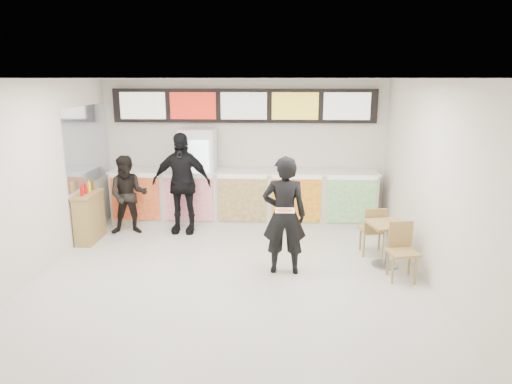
# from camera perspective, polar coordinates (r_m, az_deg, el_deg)

# --- Properties ---
(floor) EXTENTS (7.00, 7.00, 0.00)m
(floor) POSITION_cam_1_polar(r_m,az_deg,el_deg) (6.92, -3.52, -11.69)
(floor) COLOR beige
(floor) RESTS_ON ground
(ceiling) EXTENTS (7.00, 7.00, 0.00)m
(ceiling) POSITION_cam_1_polar(r_m,az_deg,el_deg) (6.24, -3.94, 13.98)
(ceiling) COLOR white
(ceiling) RESTS_ON wall_back
(wall_back) EXTENTS (6.00, 0.00, 6.00)m
(wall_back) POSITION_cam_1_polar(r_m,az_deg,el_deg) (9.84, -1.44, 5.23)
(wall_back) COLOR silver
(wall_back) RESTS_ON floor
(wall_left) EXTENTS (0.00, 7.00, 7.00)m
(wall_left) POSITION_cam_1_polar(r_m,az_deg,el_deg) (7.38, -27.53, 0.68)
(wall_left) COLOR silver
(wall_left) RESTS_ON floor
(wall_right) EXTENTS (0.00, 7.00, 7.00)m
(wall_right) POSITION_cam_1_polar(r_m,az_deg,el_deg) (6.78, 22.39, 0.14)
(wall_right) COLOR silver
(wall_right) RESTS_ON floor
(service_counter) EXTENTS (5.56, 0.77, 1.14)m
(service_counter) POSITION_cam_1_polar(r_m,az_deg,el_deg) (9.63, -1.58, -0.61)
(service_counter) COLOR silver
(service_counter) RESTS_ON floor
(menu_board) EXTENTS (5.50, 0.14, 0.70)m
(menu_board) POSITION_cam_1_polar(r_m,az_deg,el_deg) (9.66, -1.51, 10.73)
(menu_board) COLOR black
(menu_board) RESTS_ON wall_back
(drinks_fridge) EXTENTS (0.70, 0.67, 2.00)m
(drinks_fridge) POSITION_cam_1_polar(r_m,az_deg,el_deg) (9.66, -7.13, 1.95)
(drinks_fridge) COLOR white
(drinks_fridge) RESTS_ON floor
(mirror_panel) EXTENTS (0.01, 2.00, 1.50)m
(mirror_panel) POSITION_cam_1_polar(r_m,az_deg,el_deg) (9.49, -20.32, 5.57)
(mirror_panel) COLOR #B2B7BF
(mirror_panel) RESTS_ON wall_left
(customer_main) EXTENTS (0.68, 0.45, 1.87)m
(customer_main) POSITION_cam_1_polar(r_m,az_deg,el_deg) (7.09, 3.55, -2.94)
(customer_main) COLOR black
(customer_main) RESTS_ON floor
(customer_left) EXTENTS (0.85, 0.71, 1.56)m
(customer_left) POSITION_cam_1_polar(r_m,az_deg,el_deg) (9.27, -15.67, -0.38)
(customer_left) COLOR black
(customer_left) RESTS_ON floor
(customer_mid) EXTENTS (1.19, 0.54, 2.00)m
(customer_mid) POSITION_cam_1_polar(r_m,az_deg,el_deg) (9.09, -9.31, 1.10)
(customer_mid) COLOR black
(customer_mid) RESTS_ON floor
(pizza_slice) EXTENTS (0.36, 0.36, 0.02)m
(pizza_slice) POSITION_cam_1_polar(r_m,az_deg,el_deg) (6.59, 3.62, -2.25)
(pizza_slice) COLOR beige
(pizza_slice) RESTS_ON customer_main
(cafe_table) EXTENTS (0.74, 1.55, 0.88)m
(cafe_table) POSITION_cam_1_polar(r_m,az_deg,el_deg) (7.73, 16.02, -5.34)
(cafe_table) COLOR #9D7E47
(cafe_table) RESTS_ON floor
(condiment_ledge) EXTENTS (0.34, 0.83, 1.11)m
(condiment_ledge) POSITION_cam_1_polar(r_m,az_deg,el_deg) (9.15, -20.12, -2.90)
(condiment_ledge) COLOR #9D7E47
(condiment_ledge) RESTS_ON floor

